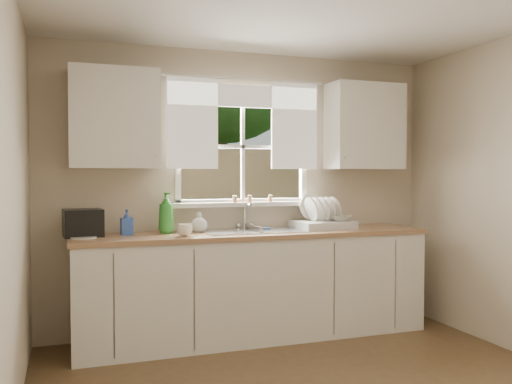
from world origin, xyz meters
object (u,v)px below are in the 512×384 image
object	(u,v)px
cup	(185,230)
black_appliance	(83,223)
dish_rack	(322,220)
soap_bottle_a	(166,213)

from	to	relation	value
cup	black_appliance	size ratio (longest dim) A/B	0.42
dish_rack	black_appliance	bearing A→B (deg)	178.84
soap_bottle_a	dish_rack	bearing A→B (deg)	-20.49
soap_bottle_a	black_appliance	distance (m)	0.67
soap_bottle_a	cup	size ratio (longest dim) A/B	2.75
dish_rack	soap_bottle_a	world-z (taller)	soap_bottle_a
cup	black_appliance	distance (m)	0.80
dish_rack	cup	bearing A→B (deg)	-171.27
dish_rack	soap_bottle_a	size ratio (longest dim) A/B	1.58
cup	dish_rack	bearing A→B (deg)	-13.22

